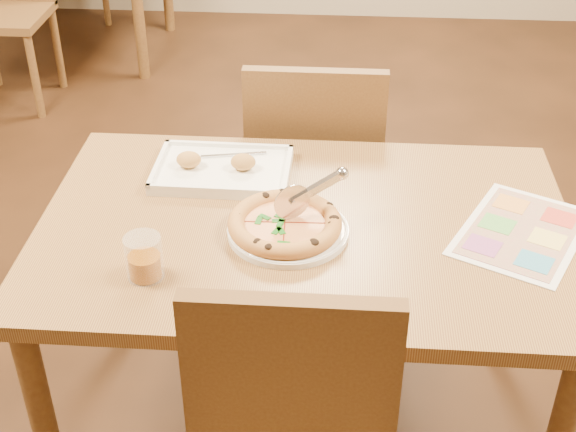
# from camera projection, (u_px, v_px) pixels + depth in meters

# --- Properties ---
(dining_table) EXTENTS (1.30, 0.85, 0.72)m
(dining_table) POSITION_uv_depth(u_px,v_px,m) (305.00, 251.00, 2.00)
(dining_table) COLOR olive
(dining_table) RESTS_ON ground
(chair_far) EXTENTS (0.42, 0.42, 0.47)m
(chair_far) POSITION_uv_depth(u_px,v_px,m) (315.00, 157.00, 2.54)
(chair_far) COLOR brown
(chair_far) RESTS_ON ground
(plate) EXTENTS (0.34, 0.34, 0.02)m
(plate) POSITION_uv_depth(u_px,v_px,m) (288.00, 231.00, 1.91)
(plate) COLOR white
(plate) RESTS_ON dining_table
(pizza) EXTENTS (0.27, 0.27, 0.04)m
(pizza) POSITION_uv_depth(u_px,v_px,m) (285.00, 224.00, 1.90)
(pizza) COLOR #D18147
(pizza) RESTS_ON plate
(pizza_cutter) EXTENTS (0.16, 0.09, 0.10)m
(pizza_cutter) POSITION_uv_depth(u_px,v_px,m) (308.00, 193.00, 1.89)
(pizza_cutter) COLOR silver
(pizza_cutter) RESTS_ON pizza
(appetizer_tray) EXTENTS (0.36, 0.25, 0.06)m
(appetizer_tray) POSITION_uv_depth(u_px,v_px,m) (222.00, 170.00, 2.13)
(appetizer_tray) COLOR white
(appetizer_tray) RESTS_ON dining_table
(glass_tumbler) EXTENTS (0.08, 0.08, 0.10)m
(glass_tumbler) POSITION_uv_depth(u_px,v_px,m) (144.00, 260.00, 1.75)
(glass_tumbler) COLOR #904C0B
(glass_tumbler) RESTS_ON dining_table
(menu) EXTENTS (0.40, 0.44, 0.00)m
(menu) POSITION_uv_depth(u_px,v_px,m) (522.00, 232.00, 1.91)
(menu) COLOR white
(menu) RESTS_ON dining_table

